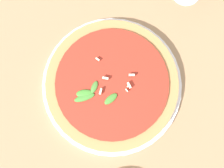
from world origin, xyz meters
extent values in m
plane|color=#9E7A56|center=(0.00, 0.00, 0.00)|extent=(6.00, 6.00, 0.00)
cylinder|color=white|center=(-0.02, -0.01, 0.01)|extent=(0.31, 0.31, 0.01)
cylinder|color=#B7844C|center=(-0.02, -0.01, 0.02)|extent=(0.29, 0.29, 0.02)
cylinder|color=#A82D1E|center=(-0.02, -0.01, 0.03)|extent=(0.24, 0.24, 0.01)
ellipsoid|color=#457C32|center=(-0.05, 0.01, 0.04)|extent=(0.03, 0.03, 0.01)
ellipsoid|color=#45812F|center=(-0.04, -0.03, 0.04)|extent=(0.03, 0.02, 0.01)
ellipsoid|color=#428D2F|center=(-0.08, 0.01, 0.04)|extent=(0.04, 0.03, 0.01)
ellipsoid|color=#438531|center=(-0.08, 0.00, 0.04)|extent=(0.05, 0.03, 0.01)
cube|color=beige|center=(-0.01, 0.05, 0.04)|extent=(0.01, 0.01, 0.01)
cube|color=beige|center=(-0.05, -0.01, 0.04)|extent=(0.01, 0.01, 0.01)
cube|color=beige|center=(0.00, -0.04, 0.04)|extent=(0.00, 0.01, 0.00)
cube|color=beige|center=(0.01, -0.03, 0.04)|extent=(0.01, 0.00, 0.00)
cube|color=beige|center=(0.01, -0.03, 0.04)|extent=(0.01, 0.01, 0.01)
cube|color=beige|center=(-0.02, 0.01, 0.04)|extent=(0.01, 0.01, 0.01)
cube|color=beige|center=(0.03, -0.02, 0.04)|extent=(0.01, 0.01, 0.01)
camera|label=1|loc=(-0.07, -0.09, 0.69)|focal=50.00mm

